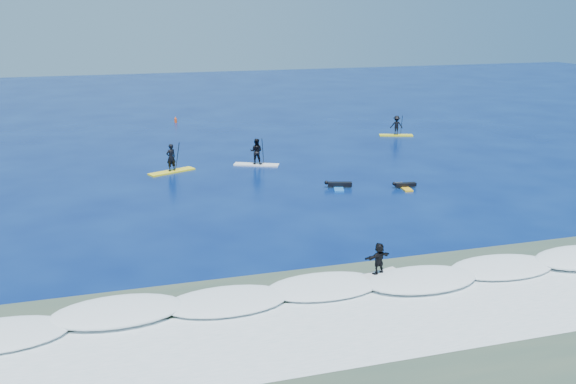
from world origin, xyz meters
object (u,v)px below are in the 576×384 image
object	(u,v)px
sup_paddler_center	(256,154)
sup_paddler_left	(171,162)
wave_surfer	(379,261)
sup_paddler_right	(396,127)
marker_buoy	(176,120)
prone_paddler_far	(338,185)
prone_paddler_near	(404,186)

from	to	relation	value
sup_paddler_center	sup_paddler_left	bearing A→B (deg)	-152.51
wave_surfer	sup_paddler_right	bearing A→B (deg)	47.63
sup_paddler_left	sup_paddler_center	bearing A→B (deg)	-20.59
sup_paddler_center	marker_buoy	size ratio (longest dim) A/B	5.17
sup_paddler_right	prone_paddler_far	distance (m)	17.92
sup_paddler_left	sup_paddler_right	xyz separation A→B (m)	(20.39, 7.34, 0.08)
sup_paddler_center	marker_buoy	distance (m)	19.43
sup_paddler_left	wave_surfer	distance (m)	21.36
sup_paddler_left	sup_paddler_center	distance (m)	6.04
sup_paddler_center	marker_buoy	world-z (taller)	sup_paddler_center
sup_paddler_center	prone_paddler_far	xyz separation A→B (m)	(3.49, -7.17, -0.68)
sup_paddler_center	marker_buoy	xyz separation A→B (m)	(-3.34, 19.14, -0.57)
sup_paddler_right	prone_paddler_far	size ratio (longest dim) A/B	1.33
sup_paddler_left	sup_paddler_right	distance (m)	21.67
prone_paddler_far	marker_buoy	size ratio (longest dim) A/B	3.59
prone_paddler_near	sup_paddler_left	bearing A→B (deg)	65.34
sup_paddler_left	marker_buoy	xyz separation A→B (m)	(2.70, 19.41, -0.44)
sup_paddler_right	marker_buoy	world-z (taller)	sup_paddler_right
sup_paddler_right	marker_buoy	bearing A→B (deg)	164.19
sup_paddler_right	marker_buoy	xyz separation A→B (m)	(-17.69, 12.07, -0.52)
sup_paddler_left	wave_surfer	world-z (taller)	sup_paddler_left
sup_paddler_right	wave_surfer	xyz separation A→B (m)	(-14.32, -27.82, 0.03)
prone_paddler_far	wave_surfer	distance (m)	14.03
prone_paddler_far	wave_surfer	size ratio (longest dim) A/B	1.08
wave_surfer	marker_buoy	xyz separation A→B (m)	(-3.38, 39.89, -0.55)
prone_paddler_far	prone_paddler_near	bearing A→B (deg)	-90.56
wave_surfer	marker_buoy	world-z (taller)	wave_surfer
sup_paddler_right	prone_paddler_near	world-z (taller)	sup_paddler_right
prone_paddler_near	prone_paddler_far	xyz separation A→B (m)	(-3.92, 1.23, 0.02)
sup_paddler_center	prone_paddler_near	xyz separation A→B (m)	(7.41, -8.40, -0.70)
prone_paddler_near	marker_buoy	size ratio (longest dim) A/B	3.15
prone_paddler_near	wave_surfer	size ratio (longest dim) A/B	0.94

